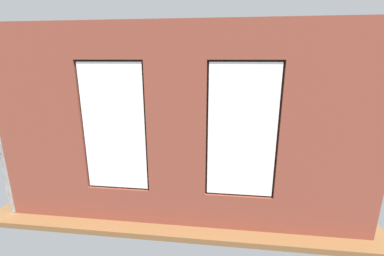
# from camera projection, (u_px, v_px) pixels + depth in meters

# --- Properties ---
(ground_plane) EXTENTS (6.86, 6.25, 0.10)m
(ground_plane) POSITION_uv_depth(u_px,v_px,m) (195.00, 163.00, 7.10)
(ground_plane) COLOR brown
(brick_wall_with_windows) EXTENTS (6.26, 0.30, 3.29)m
(brick_wall_with_windows) POSITION_uv_depth(u_px,v_px,m) (177.00, 133.00, 4.03)
(brick_wall_with_windows) COLOR brown
(brick_wall_with_windows) RESTS_ON ground_plane
(white_wall_right) EXTENTS (0.10, 5.25, 3.29)m
(white_wall_right) POSITION_uv_depth(u_px,v_px,m) (80.00, 102.00, 6.82)
(white_wall_right) COLOR silver
(white_wall_right) RESTS_ON ground_plane
(couch_by_window) EXTENTS (1.91, 0.87, 0.80)m
(couch_by_window) POSITION_uv_depth(u_px,v_px,m) (153.00, 185.00, 5.07)
(couch_by_window) COLOR black
(couch_by_window) RESTS_ON ground_plane
(couch_left) EXTENTS (1.00, 1.82, 0.80)m
(couch_left) POSITION_uv_depth(u_px,v_px,m) (286.00, 152.00, 6.90)
(couch_left) COLOR black
(couch_left) RESTS_ON ground_plane
(coffee_table) EXTENTS (1.51, 0.87, 0.43)m
(coffee_table) POSITION_uv_depth(u_px,v_px,m) (190.00, 148.00, 7.00)
(coffee_table) COLOR tan
(coffee_table) RESTS_ON ground_plane
(cup_ceramic) EXTENTS (0.09, 0.09, 0.10)m
(cup_ceramic) POSITION_uv_depth(u_px,v_px,m) (206.00, 144.00, 7.07)
(cup_ceramic) COLOR #33567F
(cup_ceramic) RESTS_ON coffee_table
(candle_jar) EXTENTS (0.08, 0.08, 0.10)m
(candle_jar) POSITION_uv_depth(u_px,v_px,m) (184.00, 143.00, 7.10)
(candle_jar) COLOR #B7333D
(candle_jar) RESTS_ON coffee_table
(table_plant_small) EXTENTS (0.13, 0.13, 0.21)m
(table_plant_small) POSITION_uv_depth(u_px,v_px,m) (173.00, 144.00, 6.89)
(table_plant_small) COLOR beige
(table_plant_small) RESTS_ON coffee_table
(remote_gray) EXTENTS (0.17, 0.13, 0.02)m
(remote_gray) POSITION_uv_depth(u_px,v_px,m) (190.00, 146.00, 6.99)
(remote_gray) COLOR #59595B
(remote_gray) RESTS_ON coffee_table
(remote_silver) EXTENTS (0.17, 0.14, 0.02)m
(remote_silver) POSITION_uv_depth(u_px,v_px,m) (194.00, 148.00, 6.85)
(remote_silver) COLOR #B2B2B7
(remote_silver) RESTS_ON coffee_table
(media_console) EXTENTS (0.94, 0.42, 0.56)m
(media_console) POSITION_uv_depth(u_px,v_px,m) (92.00, 153.00, 6.94)
(media_console) COLOR black
(media_console) RESTS_ON ground_plane
(tv_flatscreen) EXTENTS (0.99, 0.20, 0.71)m
(tv_flatscreen) POSITION_uv_depth(u_px,v_px,m) (89.00, 130.00, 6.78)
(tv_flatscreen) COLOR black
(tv_flatscreen) RESTS_ON media_console
(papasan_chair) EXTENTS (1.13, 1.13, 0.70)m
(papasan_chair) POSITION_uv_depth(u_px,v_px,m) (207.00, 128.00, 8.85)
(papasan_chair) COLOR olive
(papasan_chair) RESTS_ON ground_plane
(potted_plant_mid_room_small) EXTENTS (0.23, 0.23, 0.40)m
(potted_plant_mid_room_small) POSITION_uv_depth(u_px,v_px,m) (226.00, 141.00, 7.99)
(potted_plant_mid_room_small) COLOR #47423D
(potted_plant_mid_room_small) RESTS_ON ground_plane
(potted_plant_beside_window_right) EXTENTS (0.70, 0.70, 1.08)m
(potted_plant_beside_window_right) POSITION_uv_depth(u_px,v_px,m) (94.00, 167.00, 5.00)
(potted_plant_beside_window_right) COLOR brown
(potted_plant_beside_window_right) RESTS_ON ground_plane
(potted_plant_by_left_couch) EXTENTS (0.27, 0.27, 0.52)m
(potted_plant_by_left_couch) POSITION_uv_depth(u_px,v_px,m) (263.00, 136.00, 8.21)
(potted_plant_by_left_couch) COLOR brown
(potted_plant_by_left_couch) RESTS_ON ground_plane
(potted_plant_foreground_right) EXTENTS (0.83, 0.82, 1.13)m
(potted_plant_foreground_right) POSITION_uv_depth(u_px,v_px,m) (133.00, 117.00, 9.18)
(potted_plant_foreground_right) COLOR #9E5638
(potted_plant_foreground_right) RESTS_ON ground_plane
(potted_plant_between_couches) EXTENTS (0.76, 0.76, 1.11)m
(potted_plant_between_couches) POSITION_uv_depth(u_px,v_px,m) (225.00, 176.00, 4.89)
(potted_plant_between_couches) COLOR beige
(potted_plant_between_couches) RESTS_ON ground_plane
(potted_plant_corner_far_left) EXTENTS (1.06, 1.00, 1.52)m
(potted_plant_corner_far_left) POSITION_uv_depth(u_px,v_px,m) (328.00, 170.00, 4.48)
(potted_plant_corner_far_left) COLOR #47423D
(potted_plant_corner_far_left) RESTS_ON ground_plane
(potted_plant_corner_near_left) EXTENTS (0.53, 0.53, 0.88)m
(potted_plant_corner_near_left) POSITION_uv_depth(u_px,v_px,m) (278.00, 125.00, 8.67)
(potted_plant_corner_near_left) COLOR #9E5638
(potted_plant_corner_near_left) RESTS_ON ground_plane
(potted_plant_near_tv) EXTENTS (0.85, 0.87, 1.19)m
(potted_plant_near_tv) POSITION_uv_depth(u_px,v_px,m) (93.00, 155.00, 5.90)
(potted_plant_near_tv) COLOR gray
(potted_plant_near_tv) RESTS_ON ground_plane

